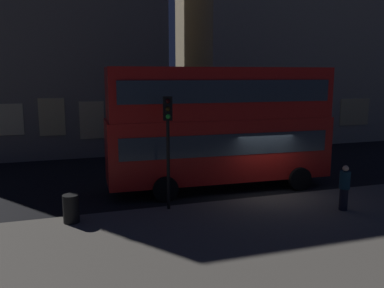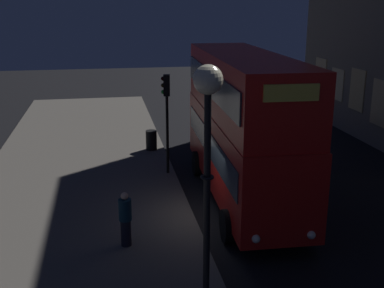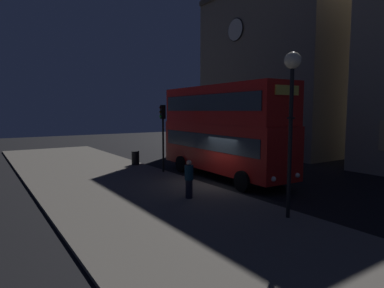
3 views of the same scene
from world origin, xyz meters
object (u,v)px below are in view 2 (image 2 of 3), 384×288
(double_decker_bus, at_px, (243,120))
(street_lamp, at_px, (208,132))
(traffic_light_near_kerb, at_px, (167,104))
(litter_bin, at_px, (151,140))
(pedestrian, at_px, (125,219))

(double_decker_bus, xyz_separation_m, street_lamp, (7.32, -2.88, 1.63))
(traffic_light_near_kerb, distance_m, street_lamp, 10.36)
(litter_bin, bearing_deg, traffic_light_near_kerb, 5.44)
(double_decker_bus, bearing_deg, pedestrian, -52.07)
(double_decker_bus, xyz_separation_m, pedestrian, (3.18, -4.41, -2.01))
(traffic_light_near_kerb, height_order, street_lamp, street_lamp)
(traffic_light_near_kerb, relative_size, pedestrian, 2.47)
(street_lamp, bearing_deg, double_decker_bus, 158.53)
(double_decker_bus, bearing_deg, litter_bin, -154.93)
(pedestrian, height_order, litter_bin, pedestrian)
(pedestrian, distance_m, litter_bin, 9.70)
(double_decker_bus, relative_size, pedestrian, 5.95)
(street_lamp, xyz_separation_m, litter_bin, (-13.68, 0.19, -4.02))
(street_lamp, height_order, litter_bin, street_lamp)
(street_lamp, bearing_deg, traffic_light_near_kerb, 177.12)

